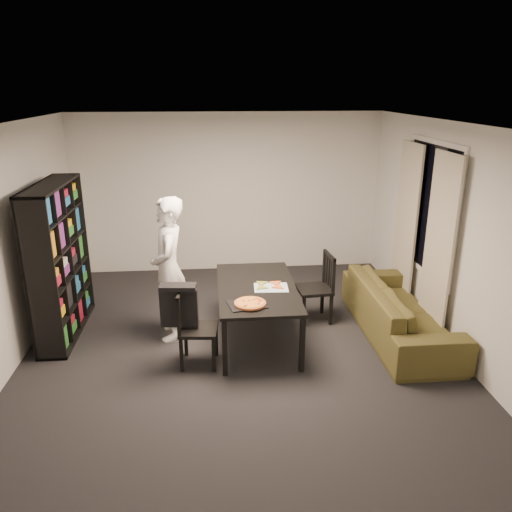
{
  "coord_description": "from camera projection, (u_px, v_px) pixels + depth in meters",
  "views": [
    {
      "loc": [
        -0.29,
        -5.34,
        2.97
      ],
      "look_at": [
        0.23,
        0.27,
        1.05
      ],
      "focal_mm": 35.0,
      "sensor_mm": 36.0,
      "label": 1
    }
  ],
  "objects": [
    {
      "name": "room",
      "position": [
        238.0,
        243.0,
        5.6
      ],
      "size": [
        5.01,
        5.51,
        2.61
      ],
      "color": "black",
      "rests_on": "ground"
    },
    {
      "name": "window_pane",
      "position": [
        430.0,
        209.0,
        6.32
      ],
      "size": [
        0.02,
        1.4,
        1.6
      ],
      "primitive_type": "cube",
      "color": "black",
      "rests_on": "room"
    },
    {
      "name": "window_frame",
      "position": [
        430.0,
        209.0,
        6.32
      ],
      "size": [
        0.03,
        1.52,
        1.72
      ],
      "primitive_type": "cube",
      "color": "white",
      "rests_on": "room"
    },
    {
      "name": "curtain_left",
      "position": [
        439.0,
        248.0,
        5.93
      ],
      "size": [
        0.03,
        0.7,
        2.25
      ],
      "primitive_type": "cube",
      "color": "beige",
      "rests_on": "room"
    },
    {
      "name": "curtain_right",
      "position": [
        406.0,
        225.0,
        6.91
      ],
      "size": [
        0.03,
        0.7,
        2.25
      ],
      "primitive_type": "cube",
      "color": "beige",
      "rests_on": "room"
    },
    {
      "name": "bookshelf",
      "position": [
        59.0,
        261.0,
        6.09
      ],
      "size": [
        0.35,
        1.5,
        1.9
      ],
      "primitive_type": "cube",
      "color": "black",
      "rests_on": "room"
    },
    {
      "name": "dining_table",
      "position": [
        257.0,
        291.0,
        6.0
      ],
      "size": [
        0.93,
        1.67,
        0.7
      ],
      "color": "black",
      "rests_on": "room"
    },
    {
      "name": "chair_left",
      "position": [
        191.0,
        323.0,
        5.49
      ],
      "size": [
        0.45,
        0.45,
        0.88
      ],
      "rotation": [
        0.0,
        0.0,
        1.48
      ],
      "color": "black",
      "rests_on": "room"
    },
    {
      "name": "chair_right",
      "position": [
        321.0,
        283.0,
        6.55
      ],
      "size": [
        0.47,
        0.47,
        0.92
      ],
      "rotation": [
        0.0,
        0.0,
        -1.47
      ],
      "color": "black",
      "rests_on": "room"
    },
    {
      "name": "draped_jacket",
      "position": [
        179.0,
        304.0,
        5.42
      ],
      "size": [
        0.42,
        0.21,
        0.49
      ],
      "rotation": [
        0.0,
        0.0,
        1.48
      ],
      "color": "black",
      "rests_on": "chair_left"
    },
    {
      "name": "person",
      "position": [
        169.0,
        269.0,
        6.0
      ],
      "size": [
        0.45,
        0.66,
        1.77
      ],
      "primitive_type": "imported",
      "rotation": [
        0.0,
        0.0,
        -1.52
      ],
      "color": "white",
      "rests_on": "room"
    },
    {
      "name": "baking_tray",
      "position": [
        247.0,
        304.0,
        5.48
      ],
      "size": [
        0.46,
        0.39,
        0.01
      ],
      "primitive_type": "cube",
      "rotation": [
        0.0,
        0.0,
        0.2
      ],
      "color": "black",
      "rests_on": "dining_table"
    },
    {
      "name": "pepperoni_pizza",
      "position": [
        250.0,
        303.0,
        5.45
      ],
      "size": [
        0.35,
        0.35,
        0.03
      ],
      "rotation": [
        0.0,
        0.0,
        0.07
      ],
      "color": "#A75930",
      "rests_on": "dining_table"
    },
    {
      "name": "kitchen_towel",
      "position": [
        271.0,
        288.0,
        5.93
      ],
      "size": [
        0.42,
        0.32,
        0.01
      ],
      "primitive_type": "cube",
      "rotation": [
        0.0,
        0.0,
        -0.06
      ],
      "color": "white",
      "rests_on": "dining_table"
    },
    {
      "name": "pizza_slices",
      "position": [
        269.0,
        285.0,
        5.98
      ],
      "size": [
        0.39,
        0.34,
        0.01
      ],
      "primitive_type": null,
      "rotation": [
        0.0,
        0.0,
        0.08
      ],
      "color": "gold",
      "rests_on": "dining_table"
    },
    {
      "name": "sofa",
      "position": [
        399.0,
        310.0,
        6.22
      ],
      "size": [
        0.87,
        2.23,
        0.65
      ],
      "primitive_type": "imported",
      "rotation": [
        0.0,
        0.0,
        1.57
      ],
      "color": "#47401C",
      "rests_on": "room"
    }
  ]
}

